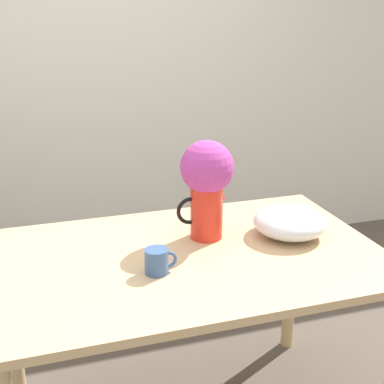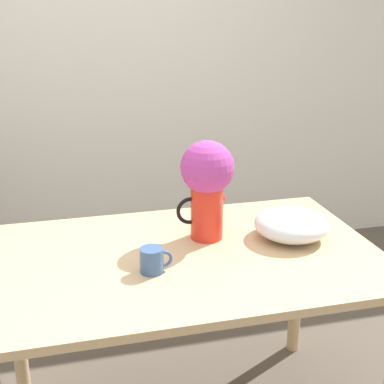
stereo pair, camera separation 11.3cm
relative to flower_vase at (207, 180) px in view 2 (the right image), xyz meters
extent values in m
cube|color=silver|center=(-0.34, 1.57, 0.28)|extent=(8.00, 0.05, 2.60)
cube|color=tan|center=(-0.12, -0.12, -0.25)|extent=(1.42, 0.89, 0.03)
cylinder|color=tan|center=(-0.76, 0.27, -0.64)|extent=(0.06, 0.06, 0.76)
cylinder|color=tan|center=(0.53, 0.27, -0.64)|extent=(0.06, 0.06, 0.76)
cylinder|color=red|center=(0.00, 0.00, -0.13)|extent=(0.12, 0.12, 0.21)
cone|color=red|center=(0.05, 0.00, -0.05)|extent=(0.04, 0.04, 0.05)
torus|color=black|center=(-0.06, 0.00, -0.12)|extent=(0.11, 0.01, 0.11)
sphere|color=#3D7033|center=(0.00, 0.00, 0.01)|extent=(0.15, 0.15, 0.15)
sphere|color=#B23D99|center=(0.00, 0.00, 0.05)|extent=(0.20, 0.20, 0.20)
cylinder|color=#385689|center=(-0.25, -0.23, -0.19)|extent=(0.08, 0.08, 0.09)
torus|color=#385689|center=(-0.21, -0.23, -0.19)|extent=(0.06, 0.01, 0.06)
ellipsoid|color=silver|center=(0.31, -0.08, -0.18)|extent=(0.28, 0.28, 0.11)
camera|label=1|loc=(-0.63, -1.79, 0.62)|focal=50.00mm
camera|label=2|loc=(-0.52, -1.82, 0.62)|focal=50.00mm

